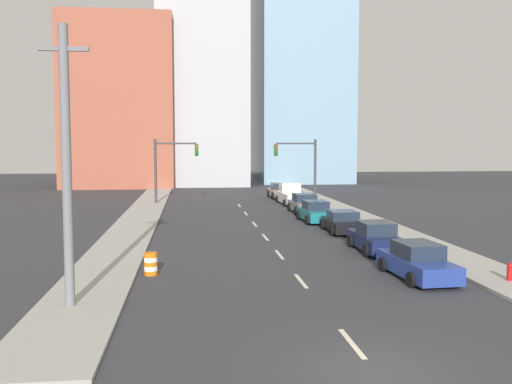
{
  "coord_description": "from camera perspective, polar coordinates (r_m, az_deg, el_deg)",
  "views": [
    {
      "loc": [
        -4.38,
        -12.89,
        5.45
      ],
      "look_at": [
        0.14,
        26.21,
        2.2
      ],
      "focal_mm": 40.0,
      "sensor_mm": 36.0,
      "label": 1
    }
  ],
  "objects": [
    {
      "name": "building_office_center",
      "position": [
        83.57,
        -5.47,
        11.71
      ],
      "size": [
        12.0,
        20.0,
        31.31
      ],
      "color": "#A8A8AD",
      "rests_on": "ground"
    },
    {
      "name": "sedan_teal",
      "position": [
        40.7,
        5.97,
        -2.03
      ],
      "size": [
        2.17,
        4.39,
        1.52
      ],
      "rotation": [
        0.0,
        0.0,
        0.03
      ],
      "color": "#196B75",
      "rests_on": "ground"
    },
    {
      "name": "traffic_signal_right",
      "position": [
        54.07,
        4.75,
        3.04
      ],
      "size": [
        4.06,
        0.35,
        6.0
      ],
      "color": "#38383D",
      "rests_on": "ground"
    },
    {
      "name": "sedan_blue",
      "position": [
        24.41,
        15.83,
        -6.75
      ],
      "size": [
        2.21,
        4.62,
        1.48
      ],
      "rotation": [
        0.0,
        0.0,
        0.06
      ],
      "color": "navy",
      "rests_on": "ground"
    },
    {
      "name": "sedan_tan",
      "position": [
        58.75,
        2.34,
        0.08
      ],
      "size": [
        2.09,
        4.46,
        1.55
      ],
      "rotation": [
        0.0,
        0.0,
        0.02
      ],
      "color": "tan",
      "rests_on": "ground"
    },
    {
      "name": "sedan_gray",
      "position": [
        46.02,
        4.87,
        -1.22
      ],
      "size": [
        2.25,
        4.35,
        1.55
      ],
      "rotation": [
        0.0,
        0.0,
        0.03
      ],
      "color": "slate",
      "rests_on": "ground"
    },
    {
      "name": "lane_stripe_at_26m",
      "position": [
        39.36,
        -0.15,
        -3.23
      ],
      "size": [
        0.16,
        2.4,
        0.01
      ],
      "primitive_type": "cube",
      "color": "beige",
      "rests_on": "ground"
    },
    {
      "name": "sidewalk_left",
      "position": [
        59.87,
        -10.15,
        -0.52
      ],
      "size": [
        2.91,
        93.24,
        0.13
      ],
      "color": "#9E9B93",
      "rests_on": "ground"
    },
    {
      "name": "lane_stripe_at_15m",
      "position": [
        28.58,
        2.36,
        -6.27
      ],
      "size": [
        0.16,
        2.4,
        0.01
      ],
      "primitive_type": "cube",
      "color": "beige",
      "rests_on": "ground"
    },
    {
      "name": "lane_stripe_at_32m",
      "position": [
        45.55,
        -1.04,
        -2.15
      ],
      "size": [
        0.16,
        2.4,
        0.01
      ],
      "primitive_type": "cube",
      "color": "beige",
      "rests_on": "ground"
    },
    {
      "name": "sidewalk_right",
      "position": [
        61.05,
        5.23,
        -0.36
      ],
      "size": [
        2.91,
        93.24,
        0.13
      ],
      "color": "#9E9B93",
      "rests_on": "ground"
    },
    {
      "name": "lane_stripe_at_2m",
      "position": [
        16.45,
        9.55,
        -14.67
      ],
      "size": [
        0.16,
        2.4,
        0.01
      ],
      "primitive_type": "cube",
      "color": "beige",
      "rests_on": "ground"
    },
    {
      "name": "fire_hydrant",
      "position": [
        24.76,
        24.07,
        -7.43
      ],
      "size": [
        0.26,
        0.26,
        0.84
      ],
      "color": "red",
      "rests_on": "ground"
    },
    {
      "name": "sedan_navy",
      "position": [
        29.89,
        11.89,
        -4.54
      ],
      "size": [
        2.11,
        4.44,
        1.54
      ],
      "rotation": [
        0.0,
        0.0,
        -0.01
      ],
      "color": "#141E47",
      "rests_on": "ground"
    },
    {
      "name": "building_brick_left",
      "position": [
        79.63,
        -13.25,
        8.5
      ],
      "size": [
        14.0,
        16.0,
        21.75
      ],
      "color": "#9E513D",
      "rests_on": "ground"
    },
    {
      "name": "building_glass_right",
      "position": [
        89.09,
        4.21,
        11.36
      ],
      "size": [
        13.0,
        20.0,
        31.53
      ],
      "color": "#7A9EB7",
      "rests_on": "ground"
    },
    {
      "name": "traffic_signal_left",
      "position": [
        53.05,
        -8.78,
        2.97
      ],
      "size": [
        4.06,
        0.35,
        6.0
      ],
      "color": "#38383D",
      "rests_on": "ground"
    },
    {
      "name": "ground_plane",
      "position": [
        14.67,
        11.82,
        -17.19
      ],
      "size": [
        200.0,
        200.0,
        0.0
      ],
      "primitive_type": "plane",
      "color": "#333338"
    },
    {
      "name": "lane_stripe_at_20m",
      "position": [
        33.85,
        0.93,
        -4.54
      ],
      "size": [
        0.16,
        2.4,
        0.01
      ],
      "primitive_type": "cube",
      "color": "beige",
      "rests_on": "ground"
    },
    {
      "name": "traffic_barrel",
      "position": [
        24.49,
        -10.48,
        -7.08
      ],
      "size": [
        0.56,
        0.56,
        0.95
      ],
      "color": "orange",
      "rests_on": "ground"
    },
    {
      "name": "sedan_black",
      "position": [
        36.08,
        8.67,
        -3.02
      ],
      "size": [
        2.25,
        4.35,
        1.36
      ],
      "rotation": [
        0.0,
        0.0,
        -0.02
      ],
      "color": "black",
      "rests_on": "ground"
    },
    {
      "name": "lane_stripe_at_9m",
      "position": [
        23.23,
        4.51,
        -8.85
      ],
      "size": [
        0.16,
        2.4,
        0.01
      ],
      "primitive_type": "cube",
      "color": "beige",
      "rests_on": "ground"
    },
    {
      "name": "utility_pole_left_near",
      "position": [
        19.6,
        -18.42,
        2.55
      ],
      "size": [
        1.6,
        0.32,
        9.33
      ],
      "color": "slate",
      "rests_on": "ground"
    },
    {
      "name": "pickup_truck_white",
      "position": [
        52.95,
        3.54,
        -0.34
      ],
      "size": [
        2.44,
        5.82,
        1.94
      ],
      "rotation": [
        0.0,
        0.0,
        0.04
      ],
      "color": "silver",
      "rests_on": "ground"
    },
    {
      "name": "lane_stripe_at_38m",
      "position": [
        51.56,
        -1.69,
        -1.35
      ],
      "size": [
        0.16,
        2.4,
        0.01
      ],
      "primitive_type": "cube",
      "color": "beige",
      "rests_on": "ground"
    }
  ]
}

